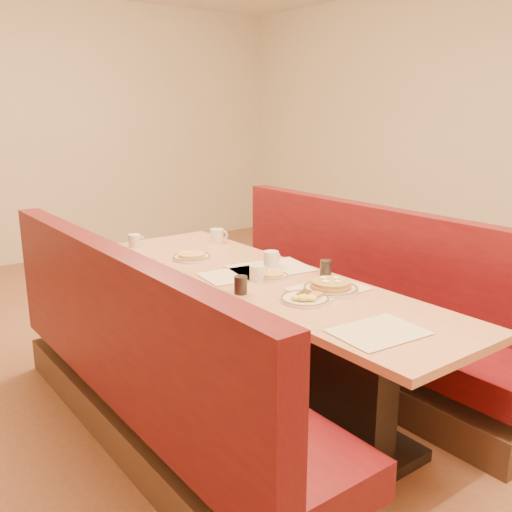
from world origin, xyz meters
TOP-DOWN VIEW (x-y plane):
  - ground at (0.00, 0.00)m, footprint 8.00×8.00m
  - room_envelope at (0.00, 0.00)m, footprint 6.04×8.04m
  - diner_table at (0.00, 0.00)m, footprint 0.70×2.50m
  - booth_left at (-0.73, 0.00)m, footprint 0.55×2.50m
  - booth_right at (0.73, 0.00)m, footprint 0.55×2.50m
  - placemat_near_left at (-0.12, -0.90)m, footprint 0.39×0.31m
  - placemat_near_right at (0.12, -0.35)m, footprint 0.38×0.28m
  - placemat_far_left at (-0.12, 0.14)m, footprint 0.40×0.32m
  - placemat_far_right at (0.12, 0.13)m, footprint 0.50×0.41m
  - pancake_plate at (0.11, -0.38)m, footprint 0.28×0.28m
  - eggs_plate at (-0.10, -0.42)m, footprint 0.24×0.24m
  - extra_plate_mid at (0.02, -0.01)m, footprint 0.18×0.18m
  - extra_plate_far at (-0.13, 0.59)m, footprint 0.24×0.24m
  - coffee_mug_a at (0.15, 0.15)m, footprint 0.13×0.09m
  - coffee_mug_b at (-0.08, -0.01)m, footprint 0.11×0.08m
  - coffee_mug_c at (0.24, 0.86)m, footprint 0.13×0.09m
  - coffee_mug_d at (-0.27, 1.10)m, footprint 0.11×0.08m
  - soda_tumbler_near at (-0.28, -0.14)m, footprint 0.07×0.07m
  - soda_tumbler_mid at (0.28, -0.16)m, footprint 0.06×0.06m

SIDE VIEW (x-z plane):
  - ground at x=0.00m, z-range 0.00..0.00m
  - booth_left at x=-0.73m, z-range -0.16..0.89m
  - booth_right at x=0.73m, z-range -0.16..0.89m
  - diner_table at x=0.00m, z-range 0.00..0.75m
  - placemat_near_left at x=-0.12m, z-range 0.75..0.76m
  - placemat_near_right at x=0.12m, z-range 0.75..0.76m
  - placemat_far_left at x=-0.12m, z-range 0.75..0.76m
  - placemat_far_right at x=0.12m, z-range 0.75..0.76m
  - extra_plate_mid at x=0.02m, z-range 0.74..0.78m
  - eggs_plate at x=-0.10m, z-range 0.74..0.79m
  - extra_plate_far at x=-0.13m, z-range 0.74..0.79m
  - pancake_plate at x=0.11m, z-range 0.74..0.80m
  - coffee_mug_d at x=-0.27m, z-range 0.75..0.83m
  - coffee_mug_b at x=-0.08m, z-range 0.75..0.84m
  - soda_tumbler_mid at x=0.28m, z-range 0.75..0.84m
  - soda_tumbler_near at x=-0.28m, z-range 0.75..0.84m
  - coffee_mug_a at x=0.15m, z-range 0.75..0.85m
  - coffee_mug_c at x=0.24m, z-range 0.75..0.85m
  - room_envelope at x=0.00m, z-range 0.52..3.34m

